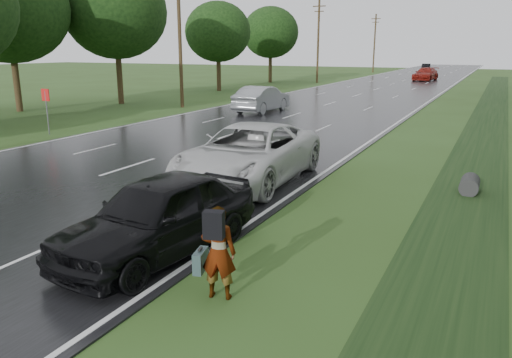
{
  "coord_description": "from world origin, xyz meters",
  "views": [
    {
      "loc": [
        12.09,
        -6.0,
        4.29
      ],
      "look_at": [
        7.1,
        4.18,
        1.3
      ],
      "focal_mm": 35.0,
      "sensor_mm": 36.0,
      "label": 1
    }
  ],
  "objects_px": {
    "road_sign": "(46,102)",
    "pedestrian": "(217,251)",
    "silver_sedan": "(262,99)",
    "dark_sedan": "(159,215)",
    "white_pickup": "(249,154)"
  },
  "relations": [
    {
      "from": "road_sign",
      "to": "dark_sedan",
      "type": "bearing_deg",
      "value": -34.79
    },
    {
      "from": "road_sign",
      "to": "white_pickup",
      "type": "bearing_deg",
      "value": -16.23
    },
    {
      "from": "white_pickup",
      "to": "pedestrian",
      "type": "bearing_deg",
      "value": -69.05
    },
    {
      "from": "pedestrian",
      "to": "silver_sedan",
      "type": "bearing_deg",
      "value": -80.75
    },
    {
      "from": "road_sign",
      "to": "pedestrian",
      "type": "bearing_deg",
      "value": -33.98
    },
    {
      "from": "white_pickup",
      "to": "silver_sedan",
      "type": "relative_size",
      "value": 1.25
    },
    {
      "from": "road_sign",
      "to": "silver_sedan",
      "type": "relative_size",
      "value": 0.43
    },
    {
      "from": "dark_sedan",
      "to": "silver_sedan",
      "type": "distance_m",
      "value": 24.32
    },
    {
      "from": "road_sign",
      "to": "silver_sedan",
      "type": "distance_m",
      "value": 14.14
    },
    {
      "from": "white_pickup",
      "to": "dark_sedan",
      "type": "relative_size",
      "value": 1.34
    },
    {
      "from": "pedestrian",
      "to": "white_pickup",
      "type": "distance_m",
      "value": 7.8
    },
    {
      "from": "pedestrian",
      "to": "dark_sedan",
      "type": "distance_m",
      "value": 2.33
    },
    {
      "from": "dark_sedan",
      "to": "road_sign",
      "type": "bearing_deg",
      "value": 152.07
    },
    {
      "from": "dark_sedan",
      "to": "white_pickup",
      "type": "bearing_deg",
      "value": 105.88
    },
    {
      "from": "road_sign",
      "to": "silver_sedan",
      "type": "bearing_deg",
      "value": 65.08
    }
  ]
}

